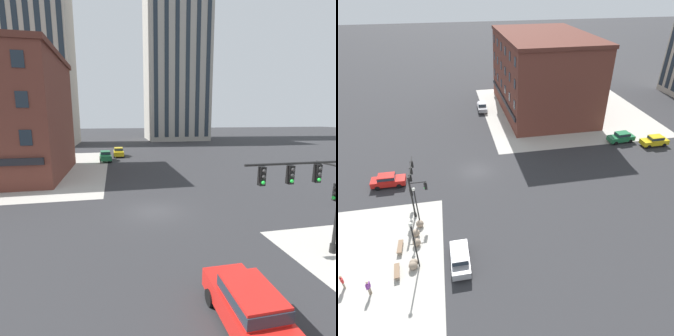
{
  "view_description": "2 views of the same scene",
  "coord_description": "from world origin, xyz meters",
  "views": [
    {
      "loc": [
        -2.82,
        -18.71,
        7.16
      ],
      "look_at": [
        2.38,
        6.29,
        2.14
      ],
      "focal_mm": 27.49,
      "sensor_mm": 36.0,
      "label": 1
    },
    {
      "loc": [
        37.68,
        -3.02,
        24.16
      ],
      "look_at": [
        7.72,
        2.85,
        4.91
      ],
      "focal_mm": 33.24,
      "sensor_mm": 36.0,
      "label": 2
    }
  ],
  "objects": [
    {
      "name": "car_parked_curb",
      "position": [
        -2.15,
        29.58,
        0.92
      ],
      "size": [
        1.94,
        4.42,
        1.68
      ],
      "color": "gold",
      "rests_on": "ground"
    },
    {
      "name": "traffic_signal_main",
      "position": [
        7.18,
        -7.87,
        3.64
      ],
      "size": [
        5.61,
        2.09,
        5.54
      ],
      "color": "black",
      "rests_on": "ground"
    },
    {
      "name": "residential_tower_skyline_right",
      "position": [
        17.11,
        65.56,
        36.83
      ],
      "size": [
        18.95,
        18.13,
        73.62
      ],
      "color": "#9E998E",
      "rests_on": "ground"
    },
    {
      "name": "ground_plane",
      "position": [
        0.0,
        0.0,
        0.0
      ],
      "size": [
        320.0,
        320.0,
        0.0
      ],
      "primitive_type": "plane",
      "color": "#2D2D30"
    },
    {
      "name": "car_main_northbound_far",
      "position": [
        -4.4,
        24.87,
        0.92
      ],
      "size": [
        2.14,
        4.52,
        1.68
      ],
      "color": "#1E6B3D",
      "rests_on": "ground"
    },
    {
      "name": "car_main_northbound_near",
      "position": [
        1.41,
        -11.86,
        0.92
      ],
      "size": [
        1.9,
        4.4,
        1.68
      ],
      "color": "red",
      "rests_on": "ground"
    },
    {
      "name": "residential_tower_skyline_left",
      "position": [
        -20.65,
        54.96,
        33.21
      ],
      "size": [
        16.29,
        15.27,
        66.38
      ],
      "color": "#B2A899",
      "rests_on": "ground"
    }
  ]
}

